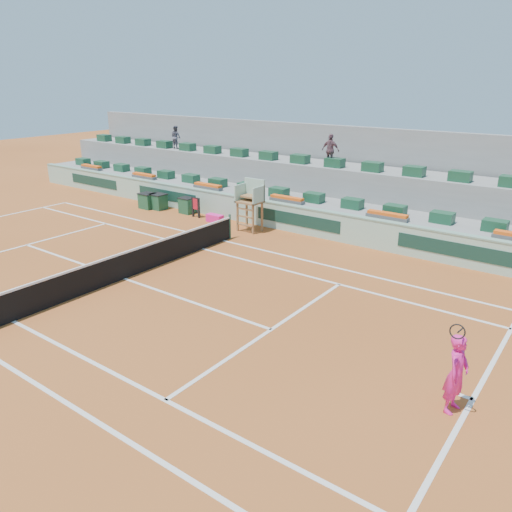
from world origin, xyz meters
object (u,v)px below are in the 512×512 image
object	(u,v)px
umpire_chair	(251,198)
drink_cooler_a	(187,205)
player_bag	(215,218)
tennis_player	(457,373)

from	to	relation	value
umpire_chair	drink_cooler_a	bearing A→B (deg)	173.93
player_bag	umpire_chair	bearing A→B (deg)	-0.98
drink_cooler_a	tennis_player	distance (m)	18.38
umpire_chair	drink_cooler_a	size ratio (longest dim) A/B	2.86
player_bag	drink_cooler_a	distance (m)	2.38
drink_cooler_a	player_bag	bearing A→B (deg)	-10.96
player_bag	tennis_player	xyz separation A→B (m)	(13.88, -8.19, 0.71)
drink_cooler_a	tennis_player	xyz separation A→B (m)	(16.21, -8.64, 0.48)
player_bag	umpire_chair	xyz separation A→B (m)	(2.28, -0.04, 1.35)
player_bag	umpire_chair	world-z (taller)	umpire_chair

